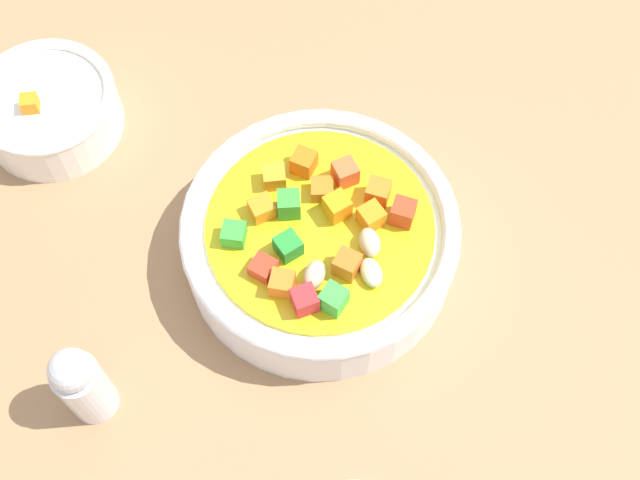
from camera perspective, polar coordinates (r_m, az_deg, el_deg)
ground_plane at (r=61.69cm, az=-0.00°, el=-1.48°), size 140.00×140.00×2.00cm
soup_bowl_main at (r=58.27cm, az=0.01°, el=0.13°), size 19.23×19.23×6.29cm
side_bowl_small at (r=68.16cm, az=-18.01°, el=8.51°), size 10.84×10.84×4.79cm
pepper_shaker at (r=55.10cm, az=-15.94°, el=-9.41°), size 3.08×3.08×7.98cm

